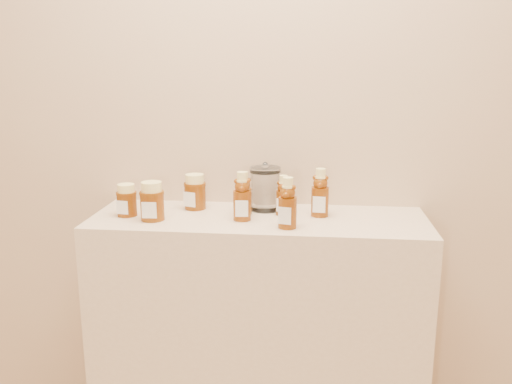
# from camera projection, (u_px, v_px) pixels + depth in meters

# --- Properties ---
(wall_back) EXTENTS (3.50, 0.02, 2.70)m
(wall_back) POSITION_uv_depth(u_px,v_px,m) (264.00, 87.00, 2.02)
(wall_back) COLOR tan
(wall_back) RESTS_ON ground
(display_table) EXTENTS (1.20, 0.40, 0.90)m
(display_table) POSITION_uv_depth(u_px,v_px,m) (258.00, 332.00, 2.04)
(display_table) COLOR beige
(display_table) RESTS_ON ground
(bear_bottle_back_left) EXTENTS (0.07, 0.07, 0.18)m
(bear_bottle_back_left) POSITION_uv_depth(u_px,v_px,m) (244.00, 190.00, 1.96)
(bear_bottle_back_left) COLOR #5D2807
(bear_bottle_back_left) RESTS_ON display_table
(bear_bottle_back_mid) EXTENTS (0.06, 0.06, 0.16)m
(bear_bottle_back_mid) POSITION_uv_depth(u_px,v_px,m) (283.00, 193.00, 1.95)
(bear_bottle_back_mid) COLOR #5D2807
(bear_bottle_back_mid) RESTS_ON display_table
(bear_bottle_back_right) EXTENTS (0.07, 0.07, 0.20)m
(bear_bottle_back_right) POSITION_uv_depth(u_px,v_px,m) (320.00, 189.00, 1.93)
(bear_bottle_back_right) COLOR #5D2807
(bear_bottle_back_right) RESTS_ON display_table
(bear_bottle_front_left) EXTENTS (0.07, 0.07, 0.19)m
(bear_bottle_front_left) POSITION_uv_depth(u_px,v_px,m) (242.00, 193.00, 1.88)
(bear_bottle_front_left) COLOR #5D2807
(bear_bottle_front_left) RESTS_ON display_table
(bear_bottle_front_right) EXTENTS (0.08, 0.08, 0.19)m
(bear_bottle_front_right) POSITION_uv_depth(u_px,v_px,m) (288.00, 199.00, 1.79)
(bear_bottle_front_right) COLOR #5D2807
(bear_bottle_front_right) RESTS_ON display_table
(honey_jar_left) EXTENTS (0.08, 0.08, 0.12)m
(honey_jar_left) POSITION_uv_depth(u_px,v_px,m) (127.00, 200.00, 1.94)
(honey_jar_left) COLOR #5D2807
(honey_jar_left) RESTS_ON display_table
(honey_jar_back) EXTENTS (0.11, 0.11, 0.13)m
(honey_jar_back) POSITION_uv_depth(u_px,v_px,m) (195.00, 192.00, 2.03)
(honey_jar_back) COLOR #5D2807
(honey_jar_back) RESTS_ON display_table
(honey_jar_front) EXTENTS (0.09, 0.09, 0.14)m
(honey_jar_front) POSITION_uv_depth(u_px,v_px,m) (152.00, 201.00, 1.89)
(honey_jar_front) COLOR #5D2807
(honey_jar_front) RESTS_ON display_table
(glass_canister) EXTENTS (0.13, 0.13, 0.18)m
(glass_canister) POSITION_uv_depth(u_px,v_px,m) (265.00, 187.00, 2.01)
(glass_canister) COLOR white
(glass_canister) RESTS_ON display_table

